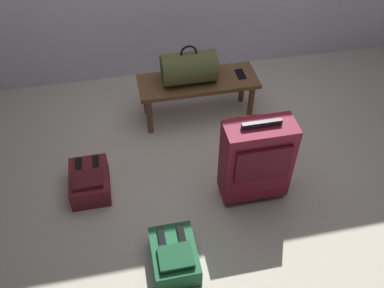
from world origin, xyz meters
TOP-DOWN VIEW (x-y plane):
  - ground_plane at (0.00, 0.00)m, footprint 6.60×6.60m
  - bench at (-0.01, 0.82)m, footprint 1.00×0.36m
  - duffel_bag_olive at (-0.08, 0.82)m, footprint 0.44×0.26m
  - cell_phone at (0.36, 0.82)m, footprint 0.07×0.14m
  - suitcase_upright_burgundy at (0.20, -0.13)m, footprint 0.47×0.24m
  - backpack_maroon at (-0.97, 0.14)m, footprint 0.28×0.38m
  - backpack_orange at (0.33, 0.35)m, footprint 0.28×0.38m
  - backpack_green at (-0.46, -0.59)m, footprint 0.28×0.38m

SIDE VIEW (x-z plane):
  - ground_plane at x=0.00m, z-range 0.00..0.00m
  - backpack_maroon at x=-0.97m, z-range -0.01..0.20m
  - backpack_orange at x=0.33m, z-range -0.01..0.20m
  - backpack_green at x=-0.46m, z-range -0.01..0.20m
  - bench at x=-0.01m, z-range 0.13..0.52m
  - suitcase_upright_burgundy at x=0.20m, z-range 0.01..0.72m
  - cell_phone at x=0.36m, z-range 0.39..0.40m
  - duffel_bag_olive at x=-0.08m, z-range 0.35..0.69m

